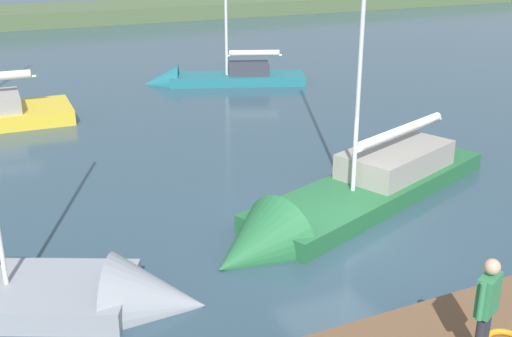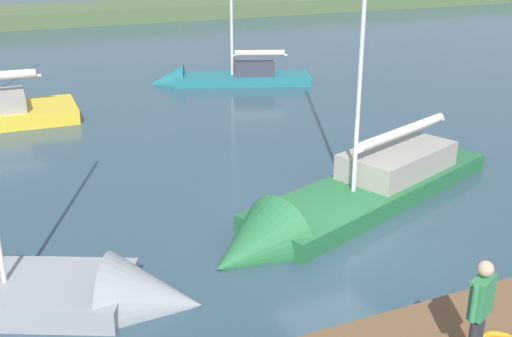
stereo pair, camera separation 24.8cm
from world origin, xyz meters
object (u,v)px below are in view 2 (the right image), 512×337
sailboat_far_right (40,299)px  sailboat_behind_pier (219,81)px  sailboat_outer_mooring (343,205)px  person_on_dock (480,306)px

sailboat_far_right → sailboat_behind_pier: bearing=84.8°
sailboat_outer_mooring → sailboat_far_right: (7.74, 1.26, -0.11)m
sailboat_outer_mooring → sailboat_behind_pier: size_ratio=1.57×
sailboat_outer_mooring → sailboat_far_right: size_ratio=1.55×
sailboat_outer_mooring → person_on_dock: size_ratio=7.21×
sailboat_far_right → person_on_dock: size_ratio=4.66×
sailboat_outer_mooring → sailboat_far_right: sailboat_outer_mooring is taller
sailboat_far_right → person_on_dock: bearing=-18.3°
sailboat_behind_pier → sailboat_far_right: sailboat_far_right is taller
sailboat_outer_mooring → person_on_dock: sailboat_outer_mooring is taller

